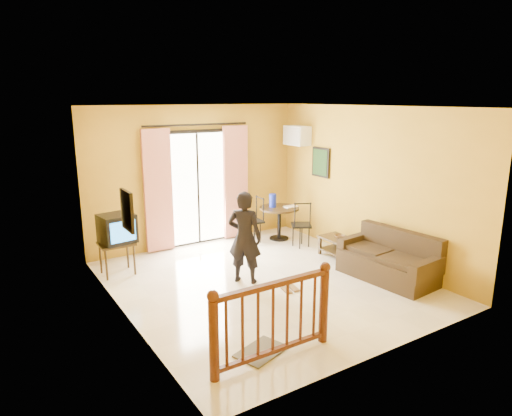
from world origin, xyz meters
TOP-DOWN VIEW (x-y plane):
  - ground at (0.00, 0.00)m, footprint 5.00×5.00m
  - room_shell at (0.00, 0.00)m, footprint 5.00×5.00m
  - balcony_door at (0.00, 2.43)m, footprint 2.25×0.14m
  - tv_table at (-1.90, 1.67)m, footprint 0.56×0.47m
  - television at (-1.87, 1.66)m, footprint 0.60×0.56m
  - picture_left at (-2.22, -0.20)m, footprint 0.05×0.42m
  - dining_table at (1.56, 1.80)m, footprint 0.83×0.83m
  - water_jug at (1.45, 1.90)m, footprint 0.15×0.15m
  - serving_tray at (1.78, 1.70)m, footprint 0.29×0.19m
  - dining_chairs at (1.30, 1.53)m, footprint 1.16×1.25m
  - air_conditioner at (2.09, 1.95)m, footprint 0.31×0.60m
  - botanical_print at (2.22, 1.30)m, footprint 0.05×0.50m
  - coffee_table at (1.85, 0.22)m, footprint 0.47×0.84m
  - bowl at (1.85, 0.27)m, footprint 0.21×0.21m
  - sofa at (1.85, -0.95)m, footprint 0.91×1.74m
  - standing_person at (-0.25, 0.22)m, footprint 0.64×0.65m
  - stair_balustrade at (-1.15, -1.90)m, footprint 1.63×0.13m
  - doormat at (-1.18, -1.71)m, footprint 0.70×0.57m
  - sandals at (0.17, -0.46)m, footprint 0.29×0.26m

SIDE VIEW (x-z plane):
  - ground at x=0.00m, z-range 0.00..0.00m
  - dining_chairs at x=1.30m, z-range -0.47..0.47m
  - doormat at x=-1.18m, z-range 0.00..0.02m
  - sandals at x=0.17m, z-range 0.00..0.03m
  - coffee_table at x=1.85m, z-range 0.06..0.44m
  - sofa at x=1.85m, z-range -0.10..0.70m
  - bowl at x=1.85m, z-range 0.38..0.44m
  - tv_table at x=-1.90m, z-range 0.20..0.76m
  - dining_table at x=1.56m, z-range 0.20..0.89m
  - stair_balustrade at x=-1.15m, z-range 0.05..1.08m
  - serving_tray at x=1.78m, z-range 0.69..0.71m
  - standing_person at x=-0.25m, z-range 0.00..1.51m
  - television at x=-1.87m, z-range 0.56..1.04m
  - water_jug at x=1.45m, z-range 0.69..0.97m
  - balcony_door at x=0.00m, z-range -0.04..2.42m
  - picture_left at x=-2.22m, z-range 1.29..1.81m
  - botanical_print at x=2.22m, z-range 1.35..1.95m
  - room_shell at x=0.00m, z-range -0.80..4.20m
  - air_conditioner at x=2.09m, z-range 1.95..2.35m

